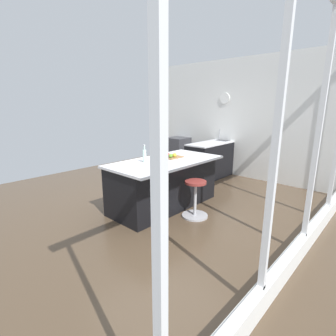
{
  "coord_description": "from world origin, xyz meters",
  "views": [
    {
      "loc": [
        3.36,
        3.21,
        1.87
      ],
      "look_at": [
        0.08,
        0.19,
        0.75
      ],
      "focal_mm": 27.36,
      "sensor_mm": 36.0,
      "label": 1
    }
  ],
  "objects": [
    {
      "name": "kitchen_island",
      "position": [
        0.08,
        0.09,
        0.45
      ],
      "size": [
        2.13,
        1.08,
        0.88
      ],
      "color": "black",
      "rests_on": "ground_plane"
    },
    {
      "name": "apple_yellow",
      "position": [
        -0.17,
        0.12,
        0.94
      ],
      "size": [
        0.08,
        0.08,
        0.08
      ],
      "primitive_type": "sphere",
      "color": "gold",
      "rests_on": "cutting_board"
    },
    {
      "name": "apple_red",
      "position": [
        -0.09,
        0.02,
        0.94
      ],
      "size": [
        0.08,
        0.08,
        0.08
      ],
      "primitive_type": "sphere",
      "color": "red",
      "rests_on": "cutting_board"
    },
    {
      "name": "interior_partition_left",
      "position": [
        -2.85,
        -0.0,
        1.5
      ],
      "size": [
        0.15,
        4.96,
        2.99
      ],
      "color": "silver",
      "rests_on": "ground_plane"
    },
    {
      "name": "sink_cabinet",
      "position": [
        -2.5,
        -0.36,
        0.46
      ],
      "size": [
        2.16,
        0.6,
        1.19
      ],
      "color": "black",
      "rests_on": "ground_plane"
    },
    {
      "name": "window_panel_rear",
      "position": [
        -0.0,
        2.48,
        1.06
      ],
      "size": [
        5.7,
        0.12,
        2.99
      ],
      "color": "silver",
      "rests_on": "ground_plane"
    },
    {
      "name": "cutting_board",
      "position": [
        -0.18,
        0.07,
        0.89
      ],
      "size": [
        0.36,
        0.24,
        0.02
      ],
      "primitive_type": "cube",
      "color": "olive",
      "rests_on": "kitchen_island"
    },
    {
      "name": "ground_plane",
      "position": [
        0.0,
        0.0,
        0.0
      ],
      "size": [
        7.4,
        7.4,
        0.0
      ],
      "primitive_type": "plane",
      "color": "brown"
    },
    {
      "name": "water_bottle",
      "position": [
        0.45,
        -0.03,
        1.01
      ],
      "size": [
        0.06,
        0.06,
        0.31
      ],
      "color": "silver",
      "rests_on": "kitchen_island"
    },
    {
      "name": "oven_range",
      "position": [
        -2.5,
        -1.79,
        0.44
      ],
      "size": [
        0.6,
        0.61,
        0.88
      ],
      "color": "#38383D",
      "rests_on": "ground_plane"
    },
    {
      "name": "apple_green",
      "position": [
        -0.08,
        0.11,
        0.94
      ],
      "size": [
        0.08,
        0.08,
        0.08
      ],
      "primitive_type": "sphere",
      "color": "#609E2D",
      "rests_on": "cutting_board"
    },
    {
      "name": "stool_by_window",
      "position": [
        0.08,
        0.8,
        0.3
      ],
      "size": [
        0.44,
        0.44,
        0.63
      ],
      "color": "#B7B7BC",
      "rests_on": "ground_plane"
    }
  ]
}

